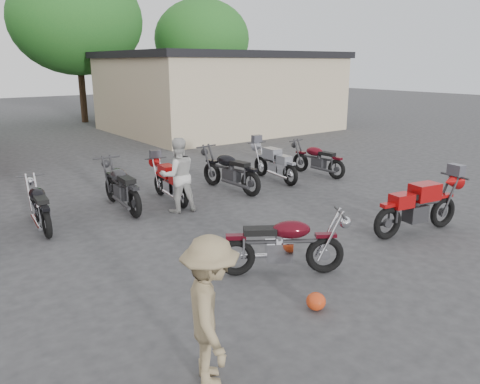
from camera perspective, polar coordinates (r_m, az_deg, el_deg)
ground at (r=7.59m, az=9.50°, el=-10.32°), size 90.00×90.00×0.00m
stucco_building at (r=23.90m, az=-2.48°, el=11.85°), size 10.00×8.00×3.50m
tree_2 at (r=28.15m, az=-19.13°, el=17.00°), size 7.04×7.04×8.80m
tree_3 at (r=31.62m, az=-4.60°, el=16.43°), size 6.08×6.08×7.60m
vintage_motorcycle at (r=7.43m, az=5.33°, el=-5.93°), size 2.01×1.62×1.14m
sportbike at (r=9.83m, az=20.98°, el=-1.36°), size 2.16×1.03×1.20m
helmet at (r=6.65m, az=9.24°, el=-13.02°), size 0.36×0.36×0.25m
person_light at (r=10.56m, az=-7.57°, el=2.05°), size 0.94×0.80×1.69m
person_tan at (r=4.96m, az=-3.60°, el=-14.32°), size 1.01×1.21×1.63m
row_bike_2 at (r=10.31m, az=-23.31°, el=-1.26°), size 0.75×1.87×1.06m
row_bike_3 at (r=11.04m, az=-14.31°, el=0.96°), size 0.80×2.09×1.19m
row_bike_4 at (r=11.47m, az=-8.60°, el=1.44°), size 0.75×1.85×1.05m
row_bike_5 at (r=12.27m, az=-1.29°, el=2.92°), size 0.93×2.14×1.20m
row_bike_6 at (r=13.38m, az=4.20°, el=3.73°), size 0.76×1.95×1.11m
row_bike_7 at (r=14.18m, az=9.40°, el=4.17°), size 0.81×1.91×1.07m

